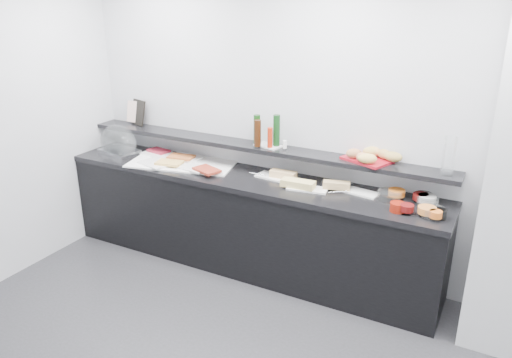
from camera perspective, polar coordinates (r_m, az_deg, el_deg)
The scene contains 54 objects.
back_wall at distance 4.34m, azimuth 8.74°, elevation 5.61°, with size 5.00×0.02×2.70m, color silver.
buffet_cabinet at distance 4.67m, azimuth -1.27°, elevation -5.14°, with size 3.60×0.60×0.85m, color black.
counter_top at distance 4.50m, azimuth -1.32°, elevation 0.03°, with size 3.62×0.62×0.05m, color black.
wall_shelf at distance 4.56m, azimuth -0.26°, elevation 3.72°, with size 3.60×0.25×0.04m, color black.
cloche_base at distance 5.31m, azimuth -15.34°, elevation 3.06°, with size 0.39×0.26×0.04m, color silver.
cloche_dome at distance 5.27m, azimuth -15.46°, elevation 4.14°, with size 0.48×0.32×0.34m, color silver.
linen_runner at distance 4.85m, azimuth -8.45°, elevation 1.78°, with size 1.01×0.48×0.01m, color white.
platter_meat_a at distance 5.13m, azimuth -11.01°, elevation 2.87°, with size 0.33×0.22×0.01m, color white.
food_meat_a at distance 5.16m, azimuth -11.07°, elevation 3.19°, with size 0.22×0.14×0.02m, color maroon.
platter_salmon at distance 4.98m, azimuth -8.09°, elevation 2.48°, with size 0.33×0.22×0.01m, color white.
food_salmon at distance 4.93m, azimuth -8.56°, elevation 2.51°, with size 0.24×0.16×0.02m, color #C75F28.
platter_cheese at distance 4.85m, azimuth -11.42°, elevation 1.77°, with size 0.31×0.21×0.01m, color white.
food_cheese at distance 4.78m, azimuth -9.88°, elevation 1.85°, with size 0.24×0.15×0.02m, color #E3B258.
platter_meat_b at distance 4.66m, azimuth -7.09°, elevation 1.26°, with size 0.28×0.19×0.01m, color white.
food_meat_b at distance 4.54m, azimuth -5.65°, elevation 1.06°, with size 0.25×0.16×0.02m, color maroon.
sandwich_plate_left at distance 4.43m, azimuth 2.47°, elevation 0.15°, with size 0.39×0.17×0.01m, color white.
sandwich_food_left at distance 4.41m, azimuth 3.12°, elevation 0.55°, with size 0.23×0.09×0.06m, color #E3B677.
tongs_left at distance 4.48m, azimuth 0.14°, elevation 0.57°, with size 0.01×0.01×0.16m, color silver.
sandwich_plate_mid at distance 4.20m, azimuth 5.89°, elevation -1.11°, with size 0.33×0.14×0.01m, color white.
sandwich_food_mid at distance 4.20m, azimuth 4.82°, elevation -0.54°, with size 0.28×0.11×0.06m, color #D9C171.
tongs_mid at distance 4.25m, azimuth 3.86°, elevation -0.61°, with size 0.01×0.01×0.16m, color silver.
sandwich_plate_right at distance 4.20m, azimuth 11.59°, elevation -1.43°, with size 0.34×0.15×0.01m, color white.
sandwich_food_right at distance 4.21m, azimuth 9.19°, elevation -0.70°, with size 0.22×0.09×0.06m, color tan.
tongs_right at distance 4.14m, azimuth 9.35°, elevation -1.46°, with size 0.01×0.01×0.16m, color silver.
bowl_glass_fruit at distance 4.12m, azimuth 15.02°, elevation -1.81°, with size 0.19×0.19×0.07m, color white.
fill_glass_fruit at distance 4.15m, azimuth 15.78°, elevation -1.50°, with size 0.13×0.13×0.05m, color orange.
bowl_black_jam at distance 4.15m, azimuth 18.58°, elevation -2.03°, with size 0.14×0.14×0.07m, color black.
fill_black_jam at distance 4.13m, azimuth 18.31°, elevation -1.92°, with size 0.12×0.12×0.05m, color #5C0E0D.
bowl_glass_cream at distance 4.07m, azimuth 19.02°, elevation -2.51°, with size 0.16×0.16×0.07m, color silver.
fill_glass_cream at distance 4.11m, azimuth 18.96°, elevation -2.12°, with size 0.14×0.14×0.05m, color silver.
bowl_red_jam at distance 3.91m, azimuth 15.87°, elevation -3.11°, with size 0.11×0.11×0.07m, color maroon.
fill_red_jam at distance 3.89m, azimuth 16.85°, elevation -3.17°, with size 0.10×0.10×0.05m, color #560C0C.
bowl_glass_salmon at distance 3.90m, azimuth 19.54°, elevation -3.61°, with size 0.17×0.17×0.07m, color white.
fill_glass_salmon at distance 3.89m, azimuth 18.95°, elevation -3.38°, with size 0.13×0.13×0.05m, color orange.
bowl_black_fruit at distance 3.89m, azimuth 20.23°, elevation -3.75°, with size 0.11×0.11×0.07m, color black.
fill_black_fruit at distance 3.85m, azimuth 19.85°, elevation -3.80°, with size 0.09×0.09×0.05m, color orange.
framed_print at distance 5.36m, azimuth -13.31°, elevation 7.42°, with size 0.21×0.02×0.26m, color black.
print_art at distance 5.39m, azimuth -13.68°, elevation 7.46°, with size 0.20×0.00×0.22m, color #D8A69B.
condiment_tray at distance 4.50m, azimuth 1.45°, elevation 3.84°, with size 0.24×0.15×0.01m, color white.
bottle_green_a at distance 4.52m, azimuth 0.10°, elevation 5.72°, with size 0.06×0.06×0.26m, color #10390F.
bottle_brown at distance 4.43m, azimuth 0.18°, elevation 5.26°, with size 0.06×0.06×0.24m, color #321809.
bottle_green_b at distance 4.45m, azimuth 2.36°, elevation 5.57°, with size 0.06×0.06×0.28m, color #0F3A14.
bottle_hot at distance 4.40m, azimuth 1.61°, elevation 4.76°, with size 0.05×0.05×0.18m, color #B4260C.
shaker_salt at distance 4.40m, azimuth 3.32°, elevation 3.96°, with size 0.03×0.03×0.07m, color white.
shaker_pepper at distance 4.47m, azimuth 2.52°, elevation 4.24°, with size 0.03×0.03×0.07m, color white.
bread_tray at distance 4.20m, azimuth 12.56°, elevation 2.16°, with size 0.37×0.26×0.02m, color maroon.
bread_roll_nw at distance 4.24m, azimuth 12.93°, elevation 3.03°, with size 0.12×0.08×0.08m, color gold.
bread_roll_n at distance 4.27m, azimuth 13.28°, elevation 3.11°, with size 0.14×0.09×0.08m, color tan.
bread_roll_ne at distance 4.21m, azimuth 14.44°, elevation 2.77°, with size 0.12×0.08×0.08m, color #B48944.
bread_roll_sw at distance 4.07m, azimuth 12.61°, elevation 2.30°, with size 0.15×0.10×0.08m, color #D6AB51.
bread_roll_s at distance 4.09m, azimuth 12.12°, elevation 2.41°, with size 0.12×0.08×0.08m, color #CE834E.
bread_roll_midw at distance 4.18m, azimuth 11.11°, elevation 2.89°, with size 0.13×0.08×0.08m, color #B27144.
bread_roll_mide at distance 4.16m, azimuth 15.39°, elevation 2.47°, with size 0.15×0.10×0.08m, color #AA8941.
carafe at distance 4.01m, azimuth 21.19°, elevation 2.44°, with size 0.09×0.09×0.30m, color white.
Camera 1 is at (1.37, -1.96, 2.46)m, focal length 35.00 mm.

